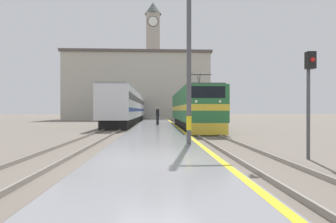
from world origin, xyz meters
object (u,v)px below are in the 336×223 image
person_on_platform (158,115)px  signal_post (309,87)px  passenger_train (133,107)px  clock_tower (153,57)px  catenary_mast (191,49)px  locomotive_train (193,109)px

person_on_platform → signal_post: size_ratio=0.47×
person_on_platform → signal_post: 18.64m
person_on_platform → signal_post: (5.28, -17.83, 1.32)m
passenger_train → clock_tower: 25.93m
catenary_mast → person_on_platform: 16.00m
locomotive_train → catenary_mast: bearing=-98.1°
locomotive_train → person_on_platform: (-3.31, 2.14, -0.64)m
locomotive_train → catenary_mast: (-1.92, -13.49, 2.50)m
person_on_platform → locomotive_train: bearing=-32.9°
signal_post → clock_tower: bearing=96.4°
catenary_mast → clock_tower: (-2.33, 53.63, 10.59)m
catenary_mast → person_on_platform: (-1.39, 15.62, -3.14)m
passenger_train → catenary_mast: (5.29, -31.24, 2.14)m
passenger_train → person_on_platform: size_ratio=22.86×
clock_tower → signal_post: bearing=-83.6°
locomotive_train → person_on_platform: 3.99m
catenary_mast → clock_tower: size_ratio=0.28×
clock_tower → catenary_mast: bearing=-87.5°
locomotive_train → person_on_platform: size_ratio=8.43×
catenary_mast → person_on_platform: bearing=95.1°
passenger_train → clock_tower: size_ratio=1.44×
catenary_mast → signal_post: 4.83m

